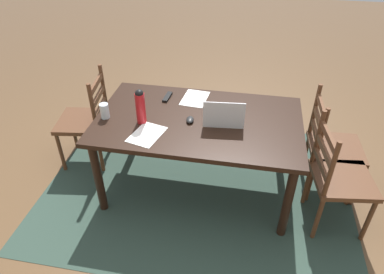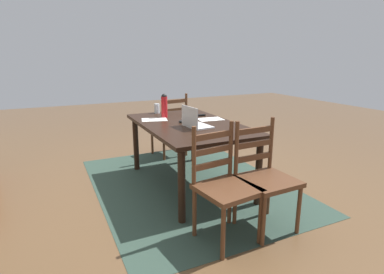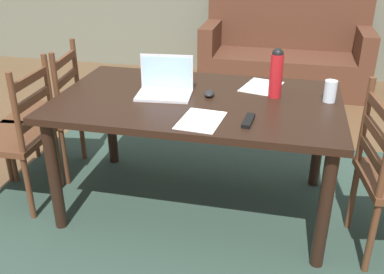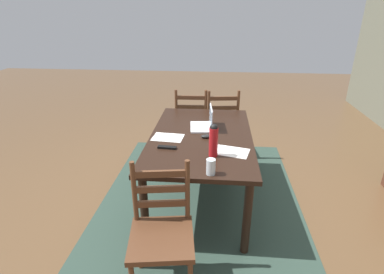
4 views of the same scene
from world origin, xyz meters
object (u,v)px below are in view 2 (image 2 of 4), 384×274
chair_right_near (170,126)px  laptop (194,122)px  water_bottle (164,105)px  drinking_glass (157,108)px  chair_left_near (265,178)px  tv_remote (199,115)px  dining_table (189,130)px  computer_mouse (183,121)px  chair_left_far (224,186)px

chair_right_near → laptop: size_ratio=2.80×
water_bottle → drinking_glass: (0.31, -0.01, -0.09)m
laptop → chair_left_near: bearing=-165.9°
chair_right_near → tv_remote: chair_right_near is taller
tv_remote → chair_left_near: bearing=0.7°
dining_table → water_bottle: water_bottle is taller
chair_left_near → laptop: (0.92, 0.23, 0.34)m
laptop → computer_mouse: (0.27, 0.02, -0.04)m
chair_left_far → water_bottle: (1.56, -0.08, 0.43)m
water_bottle → tv_remote: size_ratio=1.71×
water_bottle → chair_left_near: bearing=-168.1°
chair_left_near → computer_mouse: size_ratio=9.50×
drinking_glass → water_bottle: bearing=178.0°
dining_table → water_bottle: (0.44, 0.13, 0.23)m
laptop → water_bottle: 0.66m
drinking_glass → tv_remote: (-0.42, -0.41, -0.05)m
chair_left_far → water_bottle: 1.62m
chair_left_far → chair_right_near: 2.29m
dining_table → computer_mouse: computer_mouse is taller
laptop → computer_mouse: bearing=4.3°
laptop → drinking_glass: 0.96m
computer_mouse → drinking_glass: bearing=-0.5°
chair_left_near → computer_mouse: bearing=11.9°
chair_left_far → dining_table: bearing=-10.4°
chair_left_near → tv_remote: size_ratio=5.59×
chair_left_far → chair_right_near: (2.25, -0.41, 0.00)m
water_bottle → computer_mouse: (-0.38, -0.08, -0.13)m
computer_mouse → tv_remote: size_ratio=0.59×
laptop → drinking_glass: size_ratio=2.71×
chair_left_far → water_bottle: size_ratio=3.26×
chair_right_near → laptop: bearing=169.9°
dining_table → drinking_glass: bearing=8.9°
chair_left_far → chair_right_near: same height
computer_mouse → water_bottle: bearing=5.6°
computer_mouse → tv_remote: computer_mouse is taller
dining_table → chair_left_far: size_ratio=1.76×
drinking_glass → computer_mouse: 0.70m
chair_right_near → water_bottle: size_ratio=3.26×
chair_left_near → tv_remote: bearing=-3.5°
chair_left_far → tv_remote: size_ratio=5.59×
laptop → tv_remote: bearing=-30.8°
chair_left_far → chair_left_near: 0.41m
chair_right_near → chair_left_near: bearing=179.8°
chair_right_near → computer_mouse: 1.13m
chair_left_far → drinking_glass: size_ratio=7.57×
chair_right_near → water_bottle: (-0.68, 0.34, 0.43)m
drinking_glass → tv_remote: 0.59m
chair_left_far → computer_mouse: size_ratio=9.50×
dining_table → chair_left_far: (-1.12, 0.21, -0.20)m
water_bottle → tv_remote: 0.45m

